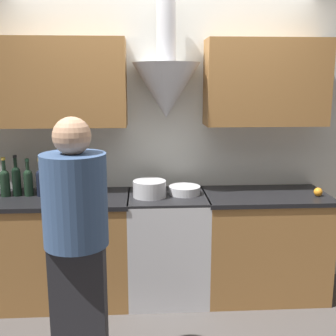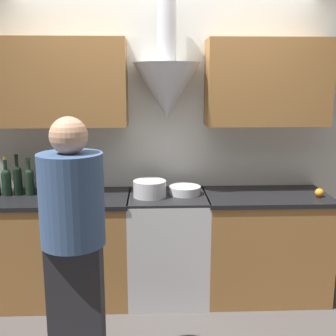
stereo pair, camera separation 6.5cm
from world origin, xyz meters
name	(u,v)px [view 1 (the left image)]	position (x,y,z in m)	size (l,w,h in m)	color
ground_plane	(170,314)	(0.00, 0.00, 0.00)	(12.00, 12.00, 0.00)	#4C4744
wall_back	(160,122)	(-0.04, 0.58, 1.47)	(8.40, 0.55, 2.60)	silver
counter_left	(52,249)	(-0.96, 0.31, 0.45)	(1.30, 0.62, 0.89)	#9E6B38
counter_right	(263,244)	(0.83, 0.31, 0.45)	(1.03, 0.62, 0.89)	#9E6B38
stove_range	(167,246)	(0.00, 0.32, 0.45)	(0.65, 0.60, 0.89)	silver
wine_bottle_2	(5,181)	(-1.32, 0.37, 1.02)	(0.08, 0.08, 0.32)	black
wine_bottle_3	(16,179)	(-1.23, 0.38, 1.03)	(0.07, 0.07, 0.34)	black
wine_bottle_4	(28,181)	(-1.13, 0.37, 1.02)	(0.07, 0.07, 0.31)	black
wine_bottle_5	(41,181)	(-1.03, 0.36, 1.02)	(0.08, 0.08, 0.31)	black
wine_bottle_6	(54,178)	(-0.92, 0.37, 1.04)	(0.08, 0.08, 0.35)	black
stock_pot	(150,189)	(-0.15, 0.28, 0.96)	(0.27, 0.27, 0.13)	silver
mixing_bowl	(185,190)	(0.15, 0.34, 0.93)	(0.26, 0.26, 0.07)	silver
orange_fruit	(318,192)	(1.23, 0.22, 0.93)	(0.07, 0.07, 0.07)	orange
person_foreground_left	(77,246)	(-0.58, -0.75, 0.89)	(0.36, 0.36, 1.63)	#28282D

